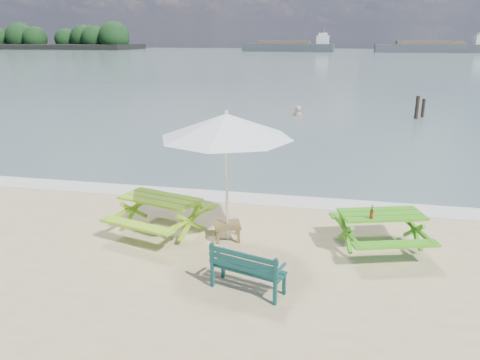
% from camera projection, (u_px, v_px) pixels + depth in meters
% --- Properties ---
extents(sea, '(300.00, 300.00, 0.00)m').
position_uv_depth(sea, '(333.00, 59.00, 87.39)').
color(sea, slate).
rests_on(sea, ground).
extents(foam_strip, '(22.00, 0.90, 0.01)m').
position_uv_depth(foam_strip, '(267.00, 200.00, 12.22)').
color(foam_strip, silver).
rests_on(foam_strip, ground).
extents(island_headland, '(90.00, 22.00, 7.60)m').
position_uv_depth(island_headland, '(10.00, 39.00, 159.64)').
color(island_headland, black).
rests_on(island_headland, ground).
extents(picnic_table_left, '(2.15, 2.28, 0.81)m').
position_uv_depth(picnic_table_left, '(161.00, 216.00, 10.05)').
color(picnic_table_left, '#80BA1C').
rests_on(picnic_table_left, ground).
extents(picnic_table_right, '(2.06, 2.18, 0.77)m').
position_uv_depth(picnic_table_right, '(380.00, 232.00, 9.30)').
color(picnic_table_right, '#3C9716').
rests_on(picnic_table_right, ground).
extents(park_bench, '(1.32, 0.77, 0.77)m').
position_uv_depth(park_bench, '(248.00, 278.00, 7.80)').
color(park_bench, '#0D3937').
rests_on(park_bench, ground).
extents(side_table, '(0.68, 0.68, 0.35)m').
position_uv_depth(side_table, '(227.00, 231.00, 9.80)').
color(side_table, brown).
rests_on(side_table, ground).
extents(patio_umbrella, '(3.40, 3.40, 2.66)m').
position_uv_depth(patio_umbrella, '(226.00, 126.00, 9.14)').
color(patio_umbrella, silver).
rests_on(patio_umbrella, ground).
extents(beer_bottle, '(0.07, 0.07, 0.27)m').
position_uv_depth(beer_bottle, '(371.00, 214.00, 8.89)').
color(beer_bottle, brown).
rests_on(beer_bottle, picnic_table_right).
extents(swimmer, '(0.77, 0.63, 1.81)m').
position_uv_depth(swimmer, '(298.00, 122.00, 25.31)').
color(swimmer, tan).
rests_on(swimmer, ground).
extents(mooring_pilings, '(0.58, 0.78, 1.38)m').
position_uv_depth(mooring_pilings, '(419.00, 110.00, 24.28)').
color(mooring_pilings, black).
rests_on(mooring_pilings, ground).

